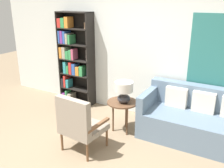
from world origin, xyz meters
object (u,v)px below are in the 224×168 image
(bookshelf, at_px, (73,59))
(armchair, at_px, (79,122))
(table_lamp, at_px, (124,90))
(side_table, at_px, (122,105))
(couch, at_px, (200,121))

(bookshelf, bearing_deg, armchair, -50.71)
(armchair, xyz_separation_m, table_lamp, (0.31, 0.85, 0.28))
(armchair, height_order, side_table, armchair)
(couch, bearing_deg, table_lamp, -161.12)
(table_lamp, bearing_deg, couch, 18.88)
(bookshelf, bearing_deg, couch, -5.59)
(couch, height_order, table_lamp, table_lamp)
(bookshelf, xyz_separation_m, couch, (2.75, -0.27, -0.67))
(side_table, relative_size, table_lamp, 1.53)
(armchair, distance_m, couch, 1.97)
(table_lamp, bearing_deg, bookshelf, 156.55)
(bookshelf, xyz_separation_m, side_table, (1.52, -0.66, -0.50))
(table_lamp, bearing_deg, armchair, -109.95)
(couch, distance_m, table_lamp, 1.34)
(armchair, bearing_deg, couch, 40.01)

